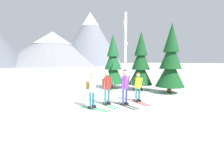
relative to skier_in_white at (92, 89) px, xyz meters
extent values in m
plane|color=white|center=(1.18, -0.03, -0.93)|extent=(400.00, 400.00, 0.00)
cube|color=green|center=(0.15, -0.05, -0.92)|extent=(0.85, 1.50, 0.02)
cube|color=green|center=(-0.05, -0.15, -0.92)|extent=(0.85, 1.50, 0.02)
cube|color=black|center=(0.10, 0.04, -0.85)|extent=(0.22, 0.28, 0.12)
cylinder|color=#1E6B7A|center=(0.10, 0.04, -0.42)|extent=(0.11, 0.11, 0.79)
cube|color=black|center=(-0.09, -0.06, -0.85)|extent=(0.22, 0.28, 0.12)
cylinder|color=#1E6B7A|center=(-0.09, -0.06, -0.42)|extent=(0.11, 0.11, 0.79)
cylinder|color=white|center=(0.01, -0.01, 0.15)|extent=(0.28, 0.28, 0.59)
sphere|color=tan|center=(0.01, -0.01, 0.59)|extent=(0.21, 0.21, 0.21)
sphere|color=#B76019|center=(0.01, -0.01, 0.65)|extent=(0.16, 0.16, 0.16)
cylinder|color=white|center=(0.19, 0.02, 0.17)|extent=(0.16, 0.21, 0.56)
cylinder|color=white|center=(-0.13, -0.15, 0.17)|extent=(0.16, 0.21, 0.56)
cylinder|color=#A5A5AD|center=(0.33, -0.04, -0.34)|extent=(0.02, 0.02, 1.18)
cylinder|color=black|center=(0.33, -0.04, -0.87)|extent=(0.07, 0.07, 0.01)
cylinder|color=#A5A5AD|center=(-0.15, -0.30, -0.34)|extent=(0.02, 0.02, 1.18)
cylinder|color=black|center=(-0.15, -0.30, -0.87)|extent=(0.07, 0.07, 0.01)
cube|color=#99661E|center=(-0.07, 0.14, 0.18)|extent=(0.30, 0.26, 0.36)
cube|color=green|center=(1.06, 0.10, -0.92)|extent=(0.20, 1.66, 0.02)
cube|color=green|center=(0.84, 0.09, -0.92)|extent=(0.20, 1.66, 0.02)
cube|color=black|center=(1.06, 0.20, -0.85)|extent=(0.13, 0.27, 0.12)
cylinder|color=#1E6B7A|center=(1.06, 0.20, -0.40)|extent=(0.11, 0.11, 0.83)
cube|color=black|center=(0.84, 0.19, -0.85)|extent=(0.13, 0.27, 0.12)
cylinder|color=#1E6B7A|center=(0.84, 0.19, -0.40)|extent=(0.11, 0.11, 0.83)
cylinder|color=red|center=(0.95, 0.20, 0.21)|extent=(0.28, 0.28, 0.62)
sphere|color=tan|center=(0.95, 0.20, 0.67)|extent=(0.22, 0.22, 0.22)
sphere|color=gray|center=(0.95, 0.20, 0.73)|extent=(0.17, 0.17, 0.17)
cylinder|color=red|center=(1.13, 0.15, 0.23)|extent=(0.09, 0.21, 0.59)
cylinder|color=red|center=(0.77, 0.12, 0.23)|extent=(0.09, 0.21, 0.59)
cylinder|color=#A5A5AD|center=(1.23, 0.04, -0.31)|extent=(0.02, 0.02, 1.24)
cylinder|color=black|center=(1.23, 0.04, -0.87)|extent=(0.07, 0.07, 0.01)
cylinder|color=#A5A5AD|center=(0.69, 0.00, -0.31)|extent=(0.02, 0.02, 1.24)
cylinder|color=black|center=(0.69, 0.00, -0.87)|extent=(0.07, 0.07, 0.01)
cube|color=#4C7238|center=(0.94, 0.37, 0.24)|extent=(0.27, 0.18, 0.36)
cube|color=black|center=(1.78, -0.47, -0.92)|extent=(0.13, 1.68, 0.02)
cube|color=black|center=(1.56, -0.47, -0.92)|extent=(0.13, 1.68, 0.02)
cube|color=black|center=(1.77, -0.37, -0.85)|extent=(0.12, 0.26, 0.12)
cylinder|color=#2D389E|center=(1.77, -0.37, -0.38)|extent=(0.11, 0.11, 0.87)
cube|color=black|center=(1.55, -0.37, -0.85)|extent=(0.12, 0.26, 0.12)
cylinder|color=#2D389E|center=(1.55, -0.37, -0.38)|extent=(0.11, 0.11, 0.87)
cylinder|color=purple|center=(1.66, -0.37, 0.27)|extent=(0.28, 0.28, 0.65)
sphere|color=tan|center=(1.66, -0.37, 0.74)|extent=(0.24, 0.24, 0.24)
sphere|color=black|center=(1.66, -0.37, 0.82)|extent=(0.18, 0.18, 0.18)
cylinder|color=purple|center=(1.85, -0.43, 0.28)|extent=(0.09, 0.21, 0.62)
cylinder|color=purple|center=(1.49, -0.44, 0.28)|extent=(0.09, 0.21, 0.62)
cylinder|color=#A5A5AD|center=(1.94, -0.54, -0.28)|extent=(0.02, 0.02, 1.30)
cylinder|color=black|center=(1.94, -0.54, -0.87)|extent=(0.07, 0.07, 0.01)
cylinder|color=#A5A5AD|center=(1.40, -0.56, -0.28)|extent=(0.02, 0.02, 1.30)
cylinder|color=black|center=(1.40, -0.56, -0.87)|extent=(0.07, 0.07, 0.01)
cube|color=red|center=(2.79, -0.30, -0.92)|extent=(0.28, 1.71, 0.02)
cube|color=red|center=(2.57, -0.27, -0.92)|extent=(0.28, 1.71, 0.02)
cube|color=black|center=(2.80, -0.20, -0.85)|extent=(0.14, 0.27, 0.12)
cylinder|color=#1E6B7A|center=(2.80, -0.20, -0.42)|extent=(0.11, 0.11, 0.77)
cube|color=black|center=(2.58, -0.17, -0.85)|extent=(0.14, 0.27, 0.12)
cylinder|color=#1E6B7A|center=(2.58, -0.17, -0.42)|extent=(0.11, 0.11, 0.77)
cylinder|color=yellow|center=(2.69, -0.19, 0.13)|extent=(0.28, 0.28, 0.58)
sphere|color=tan|center=(2.69, -0.19, 0.56)|extent=(0.21, 0.21, 0.21)
sphere|color=#B76019|center=(2.69, -0.19, 0.62)|extent=(0.16, 0.16, 0.16)
cylinder|color=yellow|center=(2.87, -0.27, 0.15)|extent=(0.10, 0.20, 0.55)
cylinder|color=yellow|center=(2.51, -0.23, 0.15)|extent=(0.10, 0.20, 0.55)
cylinder|color=#A5A5AD|center=(2.94, -0.40, -0.35)|extent=(0.02, 0.02, 1.16)
cylinder|color=black|center=(2.94, -0.40, -0.87)|extent=(0.07, 0.07, 0.01)
cylinder|color=#A5A5AD|center=(2.41, -0.34, -0.35)|extent=(0.02, 0.02, 1.16)
cylinder|color=black|center=(2.41, -0.34, -0.87)|extent=(0.07, 0.07, 0.01)
cylinder|color=#51381E|center=(5.47, 2.68, -0.49)|extent=(0.27, 0.27, 0.88)
cone|color=#14471E|center=(5.47, 2.68, 0.43)|extent=(1.87, 1.87, 1.85)
cone|color=#14471E|center=(5.47, 2.68, 1.60)|extent=(1.43, 1.43, 1.85)
cone|color=#14471E|center=(5.47, 2.68, 2.67)|extent=(1.02, 1.02, 1.85)
cylinder|color=#51381E|center=(6.34, 0.59, -0.46)|extent=(0.29, 0.29, 0.94)
cone|color=#14471E|center=(6.34, 0.59, 0.53)|extent=(2.01, 2.01, 1.98)
cone|color=#14471E|center=(6.34, 0.59, 1.78)|extent=(1.53, 1.53, 1.98)
cone|color=#14471E|center=(6.34, 0.59, 2.93)|extent=(1.09, 1.09, 1.98)
cylinder|color=#51381E|center=(4.06, 4.44, -0.50)|extent=(0.27, 0.27, 0.86)
cone|color=#195628|center=(4.06, 4.44, 0.41)|extent=(1.84, 1.84, 1.82)
cone|color=#195628|center=(4.06, 4.44, 1.56)|extent=(1.41, 1.41, 1.82)
cone|color=#195628|center=(4.06, 4.44, 2.61)|extent=(1.01, 1.01, 1.82)
cylinder|color=silver|center=(3.60, 2.19, 1.80)|extent=(0.18, 0.18, 5.46)
cylinder|color=silver|center=(3.77, 2.28, 2.41)|extent=(0.39, 0.25, 0.47)
cylinder|color=silver|center=(3.81, 2.42, 2.23)|extent=(0.42, 0.53, 0.56)
cylinder|color=silver|center=(3.38, 2.00, 3.54)|extent=(0.47, 0.47, 0.67)
cone|color=gray|center=(15.69, 74.74, 7.08)|extent=(46.65, 46.65, 16.03)
cone|color=white|center=(15.69, 74.74, 12.12)|extent=(18.23, 18.23, 5.96)
cone|color=slate|center=(33.55, 71.12, 12.40)|extent=(32.56, 32.56, 26.65)
cone|color=white|center=(33.55, 71.12, 22.27)|extent=(8.86, 8.86, 6.90)
camera|label=1|loc=(-3.26, -6.90, 1.29)|focal=26.31mm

